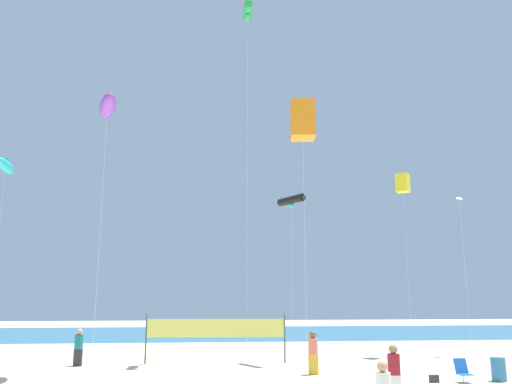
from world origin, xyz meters
name	(u,v)px	position (x,y,z in m)	size (l,w,h in m)	color
ocean_band	(234,333)	(0.00, 34.50, 0.00)	(120.00, 20.00, 0.01)	teal
beachgoer_coral_shirt	(313,351)	(1.99, 8.15, 0.98)	(0.42, 0.42, 1.83)	gold
beachgoer_maroon_shirt	(394,370)	(3.47, 2.27, 0.94)	(0.40, 0.40, 1.76)	white
beachgoer_teal_shirt	(79,346)	(-8.84, 11.92, 0.94)	(0.40, 0.40, 1.77)	#2D2D33
folding_beach_chair	(463,370)	(7.44, 5.56, 0.47)	(0.52, 0.65, 0.89)	#1959B2
trash_barrel	(499,369)	(8.99, 5.65, 0.46)	(0.57, 0.57, 0.91)	teal
volleyball_net	(216,330)	(-2.17, 12.29, 1.62)	(7.10, 0.49, 2.40)	#4C4C51
beach_handbag	(434,379)	(6.27, 5.62, 0.14)	(0.36, 0.18, 0.29)	#2D2D33
kite_orange_box	(303,120)	(1.14, 5.17, 10.47)	(1.07, 1.07, 11.26)	silver
kite_violet_inflatable	(108,106)	(-7.58, 9.07, 12.26)	(1.40, 2.34, 12.85)	silver
kite_green_tube	(248,12)	(-0.51, 13.32, 20.14)	(0.51, 1.53, 20.48)	silver
kite_black_tube	(291,201)	(1.80, 12.23, 8.41)	(1.31, 1.92, 8.65)	silver
kite_cyan_inflatable	(5,166)	(-13.98, 14.18, 10.44)	(0.82, 1.78, 10.93)	silver
kite_yellow_box	(403,183)	(9.08, 14.69, 10.05)	(0.99, 0.99, 10.63)	silver
kite_white_diamond	(460,205)	(12.64, 14.71, 8.75)	(0.43, 0.42, 9.33)	silver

